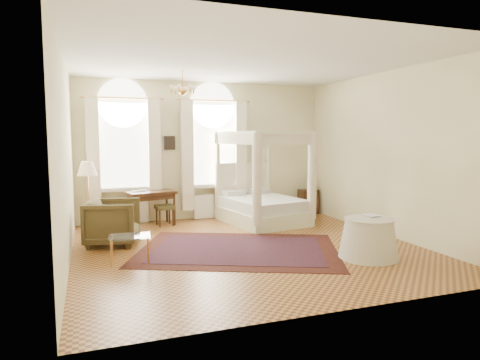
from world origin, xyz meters
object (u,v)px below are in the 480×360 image
object	(u,v)px
writing_desk	(151,196)
side_table	(369,238)
floor_lamp	(87,172)
canopy_bed	(263,202)
nightstand	(308,201)
coffee_table	(130,238)
stool	(165,209)
armchair	(113,222)

from	to	relation	value
writing_desk	side_table	distance (m)	4.83
writing_desk	floor_lamp	distance (m)	1.54
canopy_bed	side_table	distance (m)	3.27
nightstand	writing_desk	bearing A→B (deg)	-176.74
nightstand	floor_lamp	xyz separation A→B (m)	(-5.40, -0.71, 0.98)
side_table	coffee_table	bearing A→B (deg)	164.57
stool	side_table	distance (m)	4.60
armchair	coffee_table	size ratio (longest dim) A/B	1.35
nightstand	stool	xyz separation A→B (m)	(-3.79, -0.29, 0.08)
stool	coffee_table	world-z (taller)	stool
writing_desk	armchair	xyz separation A→B (m)	(-0.91, -1.43, -0.25)
canopy_bed	armchair	xyz separation A→B (m)	(-3.39, -0.90, -0.06)
stool	armchair	bearing A→B (deg)	-130.95
writing_desk	coffee_table	bearing A→B (deg)	-104.91
canopy_bed	floor_lamp	bearing A→B (deg)	179.18
writing_desk	floor_lamp	xyz separation A→B (m)	(-1.33, -0.47, 0.62)
stool	floor_lamp	bearing A→B (deg)	-165.45
writing_desk	canopy_bed	bearing A→B (deg)	-12.04
stool	nightstand	bearing A→B (deg)	4.37
canopy_bed	side_table	world-z (taller)	canopy_bed
canopy_bed	side_table	bearing A→B (deg)	-80.30
coffee_table	floor_lamp	world-z (taller)	floor_lamp
stool	floor_lamp	world-z (taller)	floor_lamp
armchair	side_table	world-z (taller)	armchair
nightstand	armchair	xyz separation A→B (m)	(-4.98, -1.66, 0.11)
nightstand	side_table	distance (m)	4.11
coffee_table	armchair	bearing A→B (deg)	98.41
nightstand	side_table	xyz separation A→B (m)	(-1.04, -3.98, 0.02)
armchair	floor_lamp	size ratio (longest dim) A/B	0.61
armchair	floor_lamp	xyz separation A→B (m)	(-0.42, 0.96, 0.87)
canopy_bed	floor_lamp	size ratio (longest dim) A/B	1.45
nightstand	stool	bearing A→B (deg)	-175.63
writing_desk	armchair	size ratio (longest dim) A/B	1.23
canopy_bed	stool	size ratio (longest dim) A/B	4.76
canopy_bed	writing_desk	bearing A→B (deg)	167.96
canopy_bed	floor_lamp	world-z (taller)	canopy_bed
armchair	floor_lamp	bearing A→B (deg)	37.04
writing_desk	coffee_table	size ratio (longest dim) A/B	1.66
stool	side_table	world-z (taller)	side_table
nightstand	armchair	size ratio (longest dim) A/B	0.67
stool	coffee_table	bearing A→B (deg)	-110.70
canopy_bed	writing_desk	world-z (taller)	canopy_bed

